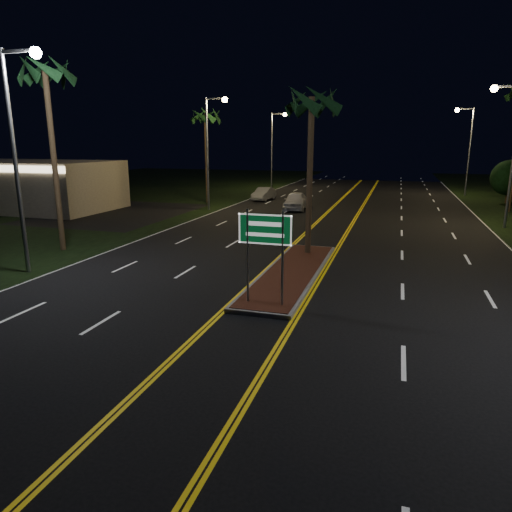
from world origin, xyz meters
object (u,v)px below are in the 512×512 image
at_px(streetlight_right_far, 467,141).
at_px(highway_sign, 265,238).
at_px(median_island, 292,272).
at_px(streetlight_left_near, 20,137).
at_px(palm_median, 312,102).
at_px(car_near, 295,199).
at_px(streetlight_left_mid, 211,140).
at_px(streetlight_left_far, 275,141).
at_px(palm_left_far, 205,116).
at_px(shrub_far, 509,178).
at_px(commercial_building, 25,185).
at_px(car_far, 264,193).
at_px(streetlight_right_mid, 509,139).
at_px(palm_left_near, 45,73).

bearing_deg(streetlight_right_far, highway_sign, -105.15).
bearing_deg(median_island, streetlight_right_far, 73.13).
xyz_separation_m(median_island, streetlight_left_near, (-10.61, -3.00, 5.57)).
relative_size(palm_median, car_near, 1.62).
distance_m(streetlight_left_mid, streetlight_left_far, 20.00).
height_order(palm_median, car_near, palm_median).
height_order(palm_median, palm_left_far, palm_left_far).
distance_m(palm_left_far, shrub_far, 28.30).
relative_size(median_island, commercial_building, 0.68).
relative_size(highway_sign, palm_median, 0.39).
distance_m(streetlight_right_far, car_far, 22.20).
distance_m(streetlight_left_near, streetlight_left_far, 40.00).
height_order(palm_left_far, shrub_far, palm_left_far).
relative_size(streetlight_left_far, car_far, 2.09).
relative_size(palm_median, palm_left_far, 0.94).
relative_size(streetlight_right_mid, palm_left_far, 1.02).
xyz_separation_m(median_island, streetlight_left_far, (-10.61, 37.00, 5.57)).
distance_m(streetlight_right_mid, shrub_far, 14.74).
bearing_deg(palm_left_near, streetlight_left_near, -64.74).
xyz_separation_m(streetlight_left_mid, car_far, (2.21, 7.66, -4.94)).
bearing_deg(median_island, car_near, 101.95).
bearing_deg(car_far, commercial_building, -141.47).
bearing_deg(commercial_building, car_far, 33.55).
distance_m(commercial_building, car_far, 21.15).
relative_size(median_island, car_far, 2.38).
bearing_deg(streetlight_left_near, palm_left_near, 115.26).
bearing_deg(palm_left_near, streetlight_right_mid, 31.20).
height_order(streetlight_left_mid, shrub_far, streetlight_left_mid).
xyz_separation_m(highway_sign, streetlight_left_far, (-10.61, 41.20, 3.25)).
xyz_separation_m(commercial_building, car_near, (21.94, 6.17, -1.15)).
relative_size(streetlight_left_near, streetlight_left_mid, 1.00).
relative_size(median_island, highway_sign, 3.20).
bearing_deg(commercial_building, palm_left_near, -41.61).
distance_m(streetlight_left_mid, streetlight_right_far, 27.83).
xyz_separation_m(streetlight_left_near, streetlight_left_mid, (0.00, 20.00, 0.00)).
bearing_deg(streetlight_left_far, shrub_far, -18.14).
bearing_deg(commercial_building, streetlight_right_mid, 3.14).
relative_size(shrub_far, car_near, 0.77).
bearing_deg(streetlight_right_mid, median_island, -125.28).
relative_size(highway_sign, streetlight_right_far, 0.36).
height_order(palm_median, shrub_far, palm_median).
distance_m(streetlight_left_mid, car_far, 9.38).
bearing_deg(car_near, streetlight_left_near, -112.03).
xyz_separation_m(palm_left_near, shrub_far, (26.30, 28.00, -6.34)).
xyz_separation_m(streetlight_right_far, car_far, (-19.02, -10.34, -4.94)).
relative_size(median_island, streetlight_left_far, 1.14).
distance_m(streetlight_left_far, streetlight_right_far, 21.32).
xyz_separation_m(palm_left_near, car_near, (8.44, 18.16, -7.82)).
xyz_separation_m(streetlight_left_mid, streetlight_left_far, (0.00, 20.00, 0.00)).
bearing_deg(commercial_building, streetlight_left_far, 57.35).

